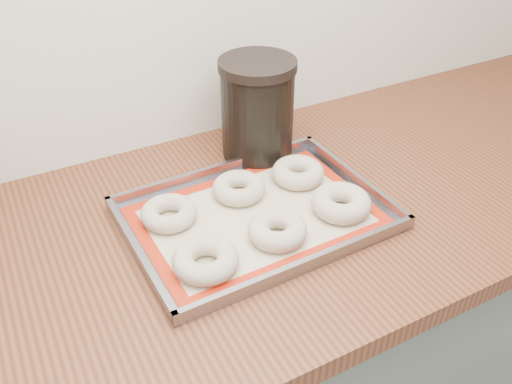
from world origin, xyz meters
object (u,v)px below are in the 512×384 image
bagel_back_right (298,172)px  canister_right (257,109)px  bagel_front_left (206,260)px  baking_tray (256,216)px  bagel_front_mid (277,230)px  bagel_back_mid (239,188)px  bagel_front_right (341,203)px  bagel_back_left (169,213)px

bagel_back_right → canister_right: bearing=97.9°
bagel_front_left → baking_tray: bearing=30.9°
bagel_front_mid → bagel_back_mid: (-0.00, 0.14, -0.00)m
bagel_front_right → bagel_back_mid: bagel_front_right is taller
bagel_front_mid → bagel_back_left: bagel_front_mid is taller
baking_tray → bagel_front_mid: bearing=-86.8°
bagel_front_right → bagel_back_left: 0.31m
bagel_front_left → bagel_front_mid: size_ratio=1.05×
bagel_front_left → bagel_back_mid: bagel_front_left is taller
bagel_back_right → bagel_front_mid: bearing=-132.6°
bagel_back_left → bagel_back_right: 0.27m
bagel_back_mid → bagel_back_left: bearing=-176.1°
bagel_front_right → bagel_back_mid: size_ratio=1.09×
bagel_front_mid → canister_right: size_ratio=0.49×
bagel_front_left → bagel_front_mid: (0.14, 0.01, 0.00)m
baking_tray → canister_right: (0.11, 0.20, 0.10)m
bagel_back_mid → canister_right: 0.19m
bagel_front_left → canister_right: size_ratio=0.51×
bagel_front_left → bagel_back_left: size_ratio=1.08×
baking_tray → bagel_front_left: bearing=-149.1°
baking_tray → bagel_front_right: 0.16m
bagel_front_left → bagel_back_left: (-0.01, 0.14, -0.00)m
bagel_front_left → bagel_front_mid: bearing=4.2°
bagel_front_mid → bagel_back_right: (0.13, 0.14, -0.00)m
bagel_front_right → bagel_front_left: bearing=-175.6°
baking_tray → bagel_back_left: bearing=156.0°
bagel_front_right → bagel_back_left: size_ratio=1.09×
bagel_front_mid → bagel_back_right: 0.19m
bagel_back_right → canister_right: canister_right is taller
bagel_front_left → bagel_back_left: 0.15m
bagel_front_left → bagel_front_right: bearing=4.4°
baking_tray → bagel_front_mid: size_ratio=4.55×
bagel_front_left → bagel_front_right: bagel_front_right is taller
bagel_front_left → bagel_back_right: same height
bagel_front_right → bagel_back_right: size_ratio=1.06×
baking_tray → bagel_front_right: bearing=-22.2°
bagel_front_mid → bagel_back_left: size_ratio=1.02×
bagel_back_mid → bagel_back_right: 0.13m
bagel_front_mid → bagel_back_mid: bagel_front_mid is taller
bagel_front_right → bagel_front_mid: bearing=-175.4°
bagel_back_mid → bagel_back_right: bagel_back_right is taller
baking_tray → bagel_back_mid: 0.08m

